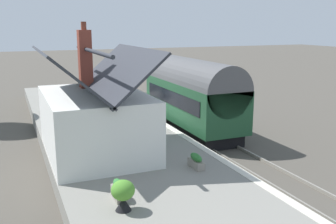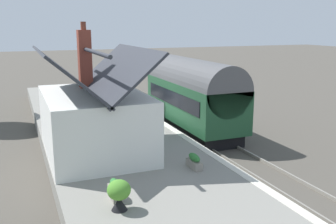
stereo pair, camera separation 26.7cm
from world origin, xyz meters
name	(u,v)px [view 1 (the left image)]	position (x,y,z in m)	size (l,w,h in m)	color
ground_plane	(181,134)	(0.00, 0.00, 0.00)	(160.00, 160.00, 0.00)	#4C473F
platform	(107,136)	(0.00, 4.40, 0.40)	(32.00, 6.80, 0.80)	gray
platform_edge_coping	(162,123)	(0.00, 1.18, 0.81)	(32.00, 0.36, 0.02)	beige
rail_near	(206,130)	(0.00, -1.62, 0.07)	(52.00, 0.08, 0.14)	gray
rail_far	(184,133)	(0.00, -0.18, 0.07)	(52.00, 0.08, 0.14)	gray
train	(192,95)	(0.41, -0.90, 2.21)	(8.61, 2.73, 4.32)	black
station_building	(95,119)	(-3.57, 5.73, 2.27)	(6.58, 4.32, 5.58)	white
bench_by_lamp	(101,95)	(7.32, 2.99, 1.28)	(1.41, 0.46, 0.88)	#26727F
bench_mid_platform	(86,88)	(11.00, 3.31, 1.28)	(1.40, 0.44, 0.88)	#26727F
planter_edge_near	(75,112)	(3.69, 5.42, 1.06)	(1.00, 0.32, 0.55)	gray
planter_under_sign	(43,108)	(5.26, 7.15, 1.14)	(0.37, 0.37, 0.66)	gray
planter_bench_left	(196,161)	(-6.97, 2.57, 1.07)	(0.90, 0.32, 0.57)	gray
planter_corner_building	(119,190)	(-8.48, 6.10, 1.11)	(0.80, 0.32, 0.64)	gray
planter_edge_far	(123,194)	(-9.28, 6.19, 1.34)	(0.71, 0.71, 0.95)	black
planter_by_door	(58,91)	(11.12, 5.49, 1.16)	(0.47, 0.47, 0.73)	#9E5138
lamp_post_platform	(128,70)	(3.08, 2.20, 3.53)	(0.32, 0.50, 3.93)	black
station_sign_board	(131,92)	(4.05, 1.76, 1.99)	(0.96, 0.06, 1.57)	black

